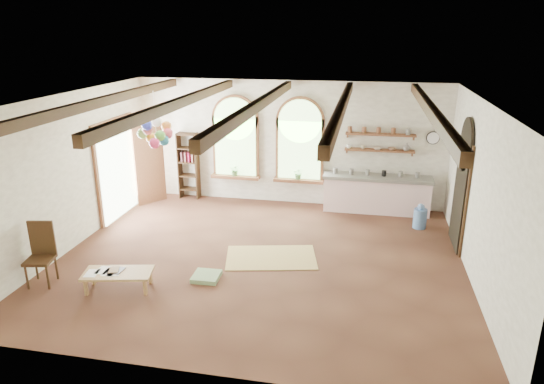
% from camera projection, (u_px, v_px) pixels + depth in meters
% --- Properties ---
extents(floor, '(8.00, 8.00, 0.00)m').
position_uv_depth(floor, '(260.00, 259.00, 9.77)').
color(floor, brown).
rests_on(floor, ground).
extents(ceiling_beams, '(6.20, 6.80, 0.18)m').
position_uv_depth(ceiling_beams, '(258.00, 105.00, 8.78)').
color(ceiling_beams, '#3C2313').
rests_on(ceiling_beams, ceiling).
extents(window_left, '(1.30, 0.28, 2.20)m').
position_uv_depth(window_left, '(235.00, 140.00, 12.69)').
color(window_left, brown).
rests_on(window_left, floor).
extents(window_right, '(1.30, 0.28, 2.20)m').
position_uv_depth(window_right, '(300.00, 143.00, 12.38)').
color(window_right, brown).
rests_on(window_right, floor).
extents(left_doorway, '(0.10, 1.90, 2.50)m').
position_uv_depth(left_doorway, '(117.00, 170.00, 11.80)').
color(left_doorway, brown).
rests_on(left_doorway, floor).
extents(right_doorway, '(0.10, 1.30, 2.40)m').
position_uv_depth(right_doorway, '(460.00, 196.00, 10.09)').
color(right_doorway, black).
rests_on(right_doorway, floor).
extents(kitchen_counter, '(2.68, 0.62, 0.94)m').
position_uv_depth(kitchen_counter, '(376.00, 194.00, 12.17)').
color(kitchen_counter, '#FAD5D4').
rests_on(kitchen_counter, floor).
extents(wall_shelf_lower, '(1.70, 0.24, 0.04)m').
position_uv_depth(wall_shelf_lower, '(379.00, 150.00, 12.00)').
color(wall_shelf_lower, brown).
rests_on(wall_shelf_lower, wall_back).
extents(wall_shelf_upper, '(1.70, 0.24, 0.04)m').
position_uv_depth(wall_shelf_upper, '(380.00, 134.00, 11.87)').
color(wall_shelf_upper, brown).
rests_on(wall_shelf_upper, wall_back).
extents(wall_clock, '(0.32, 0.04, 0.32)m').
position_uv_depth(wall_clock, '(433.00, 138.00, 11.72)').
color(wall_clock, black).
rests_on(wall_clock, wall_back).
extents(bookshelf, '(0.53, 0.32, 1.80)m').
position_uv_depth(bookshelf, '(189.00, 166.00, 13.06)').
color(bookshelf, '#3C2313').
rests_on(bookshelf, floor).
extents(coffee_table, '(1.28, 0.78, 0.34)m').
position_uv_depth(coffee_table, '(118.00, 274.00, 8.54)').
color(coffee_table, tan).
rests_on(coffee_table, floor).
extents(side_chair, '(0.54, 0.54, 1.15)m').
position_uv_depth(side_chair, '(42.00, 267.00, 8.74)').
color(side_chair, '#3C2313').
rests_on(side_chair, floor).
extents(floor_mat, '(2.00, 1.47, 0.02)m').
position_uv_depth(floor_mat, '(271.00, 257.00, 9.82)').
color(floor_mat, tan).
rests_on(floor_mat, floor).
extents(floor_cushion, '(0.50, 0.50, 0.08)m').
position_uv_depth(floor_cushion, '(206.00, 276.00, 8.99)').
color(floor_cushion, gray).
rests_on(floor_cushion, floor).
extents(water_jug_a, '(0.32, 0.32, 0.63)m').
position_uv_depth(water_jug_a, '(419.00, 204.00, 12.05)').
color(water_jug_a, '#5982BF').
rests_on(water_jug_a, floor).
extents(water_jug_b, '(0.31, 0.31, 0.59)m').
position_uv_depth(water_jug_b, '(420.00, 217.00, 11.23)').
color(water_jug_b, '#5982BF').
rests_on(water_jug_b, floor).
extents(balloon_cluster, '(0.75, 0.83, 1.14)m').
position_uv_depth(balloon_cluster, '(156.00, 133.00, 10.21)').
color(balloon_cluster, white).
rests_on(balloon_cluster, floor).
extents(table_book, '(0.24, 0.29, 0.02)m').
position_uv_depth(table_book, '(109.00, 270.00, 8.57)').
color(table_book, olive).
rests_on(table_book, coffee_table).
extents(tablet, '(0.19, 0.27, 0.01)m').
position_uv_depth(tablet, '(118.00, 270.00, 8.58)').
color(tablet, black).
rests_on(tablet, coffee_table).
extents(potted_plant_left, '(0.27, 0.23, 0.30)m').
position_uv_depth(potted_plant_left, '(235.00, 170.00, 12.84)').
color(potted_plant_left, '#598C4C').
rests_on(potted_plant_left, window_left).
extents(potted_plant_right, '(0.27, 0.23, 0.30)m').
position_uv_depth(potted_plant_right, '(299.00, 174.00, 12.53)').
color(potted_plant_right, '#598C4C').
rests_on(potted_plant_right, window_right).
extents(shelf_cup_a, '(0.12, 0.10, 0.10)m').
position_uv_depth(shelf_cup_a, '(349.00, 146.00, 12.11)').
color(shelf_cup_a, white).
rests_on(shelf_cup_a, wall_shelf_lower).
extents(shelf_cup_b, '(0.10, 0.10, 0.09)m').
position_uv_depth(shelf_cup_b, '(363.00, 147.00, 12.05)').
color(shelf_cup_b, beige).
rests_on(shelf_cup_b, wall_shelf_lower).
extents(shelf_bowl_a, '(0.22, 0.22, 0.05)m').
position_uv_depth(shelf_bowl_a, '(377.00, 148.00, 11.99)').
color(shelf_bowl_a, beige).
rests_on(shelf_bowl_a, wall_shelf_lower).
extents(shelf_bowl_b, '(0.20, 0.20, 0.06)m').
position_uv_depth(shelf_bowl_b, '(392.00, 149.00, 11.93)').
color(shelf_bowl_b, '#8C664C').
rests_on(shelf_bowl_b, wall_shelf_lower).
extents(shelf_vase, '(0.18, 0.18, 0.19)m').
position_uv_depth(shelf_vase, '(407.00, 147.00, 11.84)').
color(shelf_vase, slate).
rests_on(shelf_vase, wall_shelf_lower).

